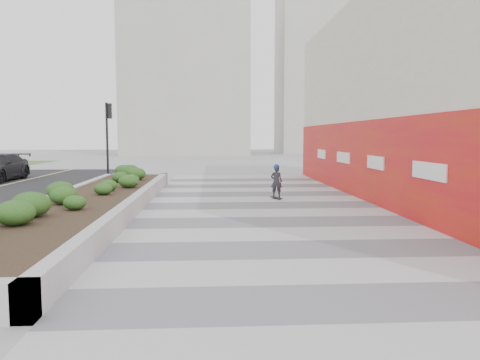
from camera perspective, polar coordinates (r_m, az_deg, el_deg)
name	(u,v)px	position (r m, az deg, el deg)	size (l,w,h in m)	color
ground	(312,274)	(8.42, 8.73, -11.30)	(160.00, 160.00, 0.00)	gray
walkway	(285,237)	(11.27, 5.49, -6.96)	(8.00, 36.00, 0.01)	#A8A8AD
building	(449,93)	(19.04, 24.13, 9.61)	(6.04, 24.08, 8.00)	beige
planter	(93,199)	(15.48, -17.54, -2.28)	(3.00, 18.00, 0.90)	#9E9EA0
traffic_signal_near	(108,130)	(25.97, -15.76, 5.91)	(0.33, 0.28, 4.20)	black
distant_bldg_north_l	(187,79)	(63.42, -6.53, 12.16)	(16.00, 12.00, 20.00)	#ADAAA3
distant_bldg_north_r	(327,70)	(70.57, 10.57, 13.04)	(14.00, 10.00, 24.00)	#ADAAA3
manhole_cover	(306,237)	(11.36, 8.00, -6.90)	(0.44, 0.44, 0.01)	#595654
skateboarder	(276,181)	(17.96, 4.46, -0.16)	(0.50, 0.75, 1.35)	beige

